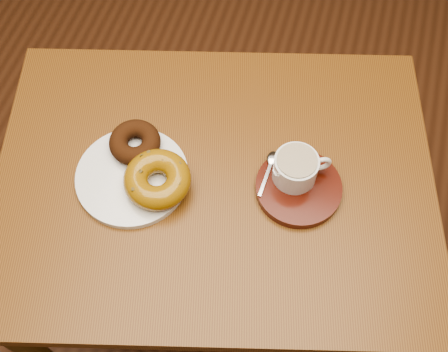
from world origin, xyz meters
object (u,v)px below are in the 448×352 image
(cafe_table, at_px, (215,207))
(coffee_cup, at_px, (296,168))
(saucer, at_px, (298,188))
(donut_plate, at_px, (132,176))

(cafe_table, height_order, coffee_cup, coffee_cup)
(cafe_table, distance_m, coffee_cup, 0.23)
(cafe_table, height_order, saucer, saucer)
(donut_plate, height_order, saucer, saucer)
(cafe_table, relative_size, donut_plate, 4.53)
(coffee_cup, bearing_deg, donut_plate, 169.56)
(donut_plate, height_order, coffee_cup, coffee_cup)
(donut_plate, relative_size, coffee_cup, 2.04)
(cafe_table, bearing_deg, donut_plate, -178.94)
(cafe_table, distance_m, saucer, 0.21)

